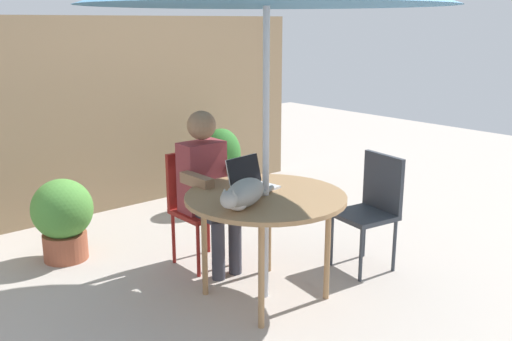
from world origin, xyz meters
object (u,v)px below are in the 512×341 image
(patio_table, at_px, (266,203))
(potted_plant_near_fence, at_px, (222,162))
(chair_occupied, at_px, (196,198))
(chair_empty, at_px, (373,202))
(laptop, at_px, (249,179))
(cat, at_px, (244,194))
(person_seated, at_px, (208,182))
(potted_plant_by_chair, at_px, (63,216))

(patio_table, xyz_separation_m, potted_plant_near_fence, (0.98, 1.78, -0.21))
(chair_occupied, xyz_separation_m, chair_empty, (0.97, -0.97, 0.00))
(chair_occupied, bearing_deg, laptop, -87.93)
(cat, bearing_deg, person_seated, 70.37)
(chair_occupied, height_order, chair_empty, same)
(cat, height_order, potted_plant_near_fence, cat)
(patio_table, bearing_deg, potted_plant_near_fence, 61.12)
(potted_plant_by_chair, bearing_deg, patio_table, -62.76)
(laptop, relative_size, potted_plant_near_fence, 0.39)
(patio_table, xyz_separation_m, person_seated, (0.00, 0.67, 0.01))
(potted_plant_near_fence, bearing_deg, cat, -123.74)
(person_seated, bearing_deg, potted_plant_near_fence, 48.64)
(patio_table, relative_size, cat, 1.77)
(patio_table, relative_size, potted_plant_by_chair, 1.63)
(person_seated, bearing_deg, cat, -109.63)
(patio_table, bearing_deg, laptop, 83.46)
(person_seated, distance_m, cat, 0.82)
(chair_occupied, xyz_separation_m, laptop, (0.02, -0.63, 0.28))
(patio_table, bearing_deg, cat, -160.39)
(chair_occupied, relative_size, potted_plant_by_chair, 1.33)
(chair_empty, relative_size, cat, 1.45)
(laptop, bearing_deg, chair_empty, -20.03)
(patio_table, relative_size, chair_empty, 1.22)
(potted_plant_near_fence, bearing_deg, potted_plant_by_chair, -172.46)
(chair_empty, height_order, potted_plant_near_fence, chair_empty)
(chair_occupied, distance_m, potted_plant_near_fence, 1.37)
(potted_plant_near_fence, bearing_deg, chair_occupied, -135.71)
(patio_table, bearing_deg, chair_empty, -8.72)
(laptop, bearing_deg, cat, -135.03)
(chair_occupied, bearing_deg, potted_plant_by_chair, 137.74)
(cat, bearing_deg, chair_occupied, 73.53)
(laptop, bearing_deg, person_seated, 92.77)
(laptop, bearing_deg, potted_plant_by_chair, 121.26)
(chair_occupied, distance_m, potted_plant_by_chair, 1.09)
(chair_occupied, bearing_deg, potted_plant_near_fence, 44.29)
(chair_occupied, bearing_deg, chair_empty, -44.95)
(laptop, xyz_separation_m, potted_plant_by_chair, (-0.82, 1.35, -0.44))
(patio_table, xyz_separation_m, potted_plant_by_chair, (-0.80, 1.55, -0.32))
(cat, xyz_separation_m, potted_plant_near_fence, (1.25, 1.88, -0.35))
(patio_table, xyz_separation_m, cat, (-0.27, -0.10, 0.14))
(cat, xyz_separation_m, potted_plant_by_chair, (-0.52, 1.64, -0.46))
(laptop, distance_m, potted_plant_near_fence, 1.88)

